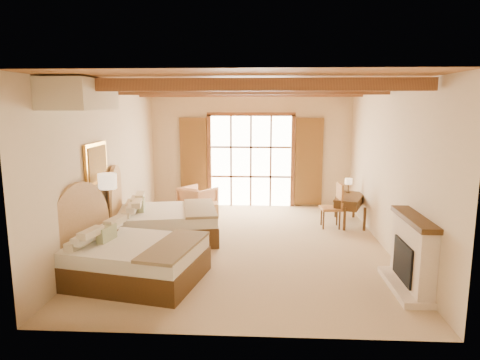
# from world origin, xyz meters

# --- Properties ---
(floor) EXTENTS (7.00, 7.00, 0.00)m
(floor) POSITION_xyz_m (0.00, 0.00, 0.00)
(floor) COLOR #CAB088
(floor) RESTS_ON ground
(wall_back) EXTENTS (5.50, 0.00, 5.50)m
(wall_back) POSITION_xyz_m (0.00, 3.50, 1.60)
(wall_back) COLOR beige
(wall_back) RESTS_ON ground
(wall_left) EXTENTS (0.00, 7.00, 7.00)m
(wall_left) POSITION_xyz_m (-2.75, 0.00, 1.60)
(wall_left) COLOR beige
(wall_left) RESTS_ON ground
(wall_right) EXTENTS (0.00, 7.00, 7.00)m
(wall_right) POSITION_xyz_m (2.75, 0.00, 1.60)
(wall_right) COLOR beige
(wall_right) RESTS_ON ground
(ceiling) EXTENTS (7.00, 7.00, 0.00)m
(ceiling) POSITION_xyz_m (0.00, 0.00, 3.20)
(ceiling) COLOR #AD6635
(ceiling) RESTS_ON ground
(ceiling_beams) EXTENTS (5.39, 4.60, 0.18)m
(ceiling_beams) POSITION_xyz_m (0.00, 0.00, 3.08)
(ceiling_beams) COLOR brown
(ceiling_beams) RESTS_ON ceiling
(french_doors) EXTENTS (3.95, 0.08, 2.60)m
(french_doors) POSITION_xyz_m (0.00, 3.44, 1.25)
(french_doors) COLOR white
(french_doors) RESTS_ON ground
(fireplace) EXTENTS (0.46, 1.40, 1.16)m
(fireplace) POSITION_xyz_m (2.60, -2.00, 0.51)
(fireplace) COLOR beige
(fireplace) RESTS_ON ground
(painting) EXTENTS (0.06, 0.95, 0.75)m
(painting) POSITION_xyz_m (-2.70, -0.75, 1.75)
(painting) COLOR gold
(painting) RESTS_ON wall_left
(canopy_valance) EXTENTS (0.70, 1.40, 0.45)m
(canopy_valance) POSITION_xyz_m (-2.40, -2.00, 2.95)
(canopy_valance) COLOR beige
(canopy_valance) RESTS_ON ceiling
(bed_near) EXTENTS (2.36, 1.95, 1.36)m
(bed_near) POSITION_xyz_m (-1.87, -1.87, 0.41)
(bed_near) COLOR #4A3012
(bed_near) RESTS_ON floor
(bed_far) EXTENTS (2.40, 1.97, 1.39)m
(bed_far) POSITION_xyz_m (-1.85, 0.27, 0.42)
(bed_far) COLOR #4A3012
(bed_far) RESTS_ON floor
(nightstand) EXTENTS (0.62, 0.62, 0.62)m
(nightstand) POSITION_xyz_m (-2.50, -1.06, 0.31)
(nightstand) COLOR #4A3012
(nightstand) RESTS_ON floor
(floor_lamp) EXTENTS (0.33, 0.33, 1.57)m
(floor_lamp) POSITION_xyz_m (-2.50, -0.80, 1.33)
(floor_lamp) COLOR #3A2919
(floor_lamp) RESTS_ON floor
(armchair) EXTENTS (1.10, 1.10, 0.73)m
(armchair) POSITION_xyz_m (-1.34, 2.40, 0.36)
(armchair) COLOR tan
(armchair) RESTS_ON floor
(ottoman) EXTENTS (0.59, 0.59, 0.35)m
(ottoman) POSITION_xyz_m (-1.05, 2.18, 0.18)
(ottoman) COLOR tan
(ottoman) RESTS_ON floor
(desk) EXTENTS (0.95, 1.36, 0.67)m
(desk) POSITION_xyz_m (2.41, 1.70, 0.36)
(desk) COLOR #4A3012
(desk) RESTS_ON floor
(desk_chair) EXTENTS (0.50, 0.49, 1.03)m
(desk_chair) POSITION_xyz_m (1.93, 1.35, 0.32)
(desk_chair) COLOR olive
(desk_chair) RESTS_ON floor
(desk_lamp) EXTENTS (0.18, 0.18, 0.35)m
(desk_lamp) POSITION_xyz_m (2.44, 2.10, 0.94)
(desk_lamp) COLOR #3A2919
(desk_lamp) RESTS_ON desk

